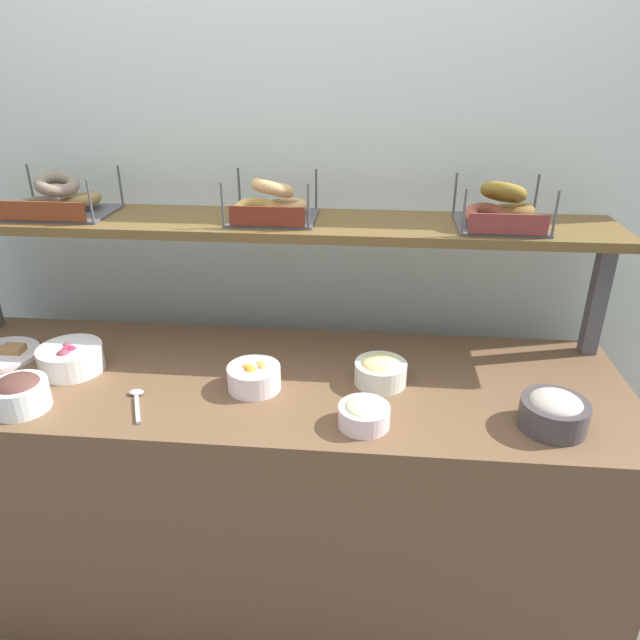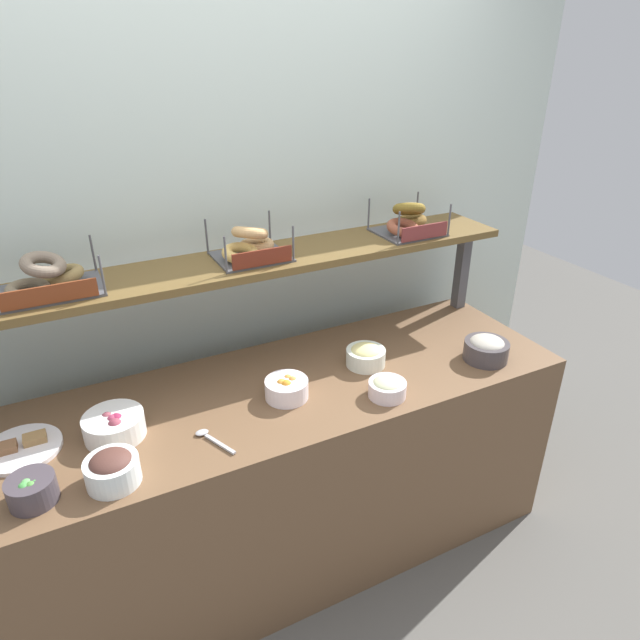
# 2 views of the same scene
# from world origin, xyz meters

# --- Properties ---
(ground_plane) EXTENTS (8.00, 8.00, 0.00)m
(ground_plane) POSITION_xyz_m (0.00, 0.00, 0.00)
(ground_plane) COLOR #595651
(back_wall) EXTENTS (3.44, 0.06, 2.40)m
(back_wall) POSITION_xyz_m (0.00, 0.55, 1.20)
(back_wall) COLOR silver
(back_wall) RESTS_ON ground_plane
(deli_counter) EXTENTS (2.24, 0.70, 0.85)m
(deli_counter) POSITION_xyz_m (0.00, 0.00, 0.42)
(deli_counter) COLOR brown
(deli_counter) RESTS_ON ground_plane
(shelf_riser_right) EXTENTS (0.05, 0.05, 0.40)m
(shelf_riser_right) POSITION_xyz_m (1.06, 0.27, 1.05)
(shelf_riser_right) COLOR #4C4C51
(shelf_riser_right) RESTS_ON deli_counter
(upper_shelf) EXTENTS (2.20, 0.32, 0.03)m
(upper_shelf) POSITION_xyz_m (0.00, 0.27, 1.26)
(upper_shelf) COLOR brown
(upper_shelf) RESTS_ON shelf_riser_left
(bowl_chocolate_spread) EXTENTS (0.16, 0.16, 0.10)m
(bowl_chocolate_spread) POSITION_xyz_m (-0.65, -0.24, 0.90)
(bowl_chocolate_spread) COLOR white
(bowl_chocolate_spread) RESTS_ON deli_counter
(bowl_tuna_salad) EXTENTS (0.18, 0.18, 0.10)m
(bowl_tuna_salad) POSITION_xyz_m (0.82, -0.19, 0.90)
(bowl_tuna_salad) COLOR #443E41
(bowl_tuna_salad) RESTS_ON deli_counter
(bowl_egg_salad) EXTENTS (0.16, 0.16, 0.09)m
(bowl_egg_salad) POSITION_xyz_m (0.36, -0.00, 0.89)
(bowl_egg_salad) COLOR white
(bowl_egg_salad) RESTS_ON deli_counter
(bowl_fruit_salad) EXTENTS (0.16, 0.16, 0.08)m
(bowl_fruit_salad) POSITION_xyz_m (-0.02, -0.07, 0.89)
(bowl_fruit_salad) COLOR white
(bowl_fruit_salad) RESTS_ON deli_counter
(bowl_beet_salad) EXTENTS (0.20, 0.20, 0.09)m
(bowl_beet_salad) POSITION_xyz_m (-0.61, -0.01, 0.89)
(bowl_beet_salad) COLOR white
(bowl_beet_salad) RESTS_ON deli_counter
(bowl_scallion_spread) EXTENTS (0.14, 0.14, 0.08)m
(bowl_scallion_spread) POSITION_xyz_m (0.32, -0.23, 0.89)
(bowl_scallion_spread) COLOR white
(bowl_scallion_spread) RESTS_ON deli_counter
(serving_plate_white) EXTENTS (0.25, 0.25, 0.04)m
(serving_plate_white) POSITION_xyz_m (-0.90, 0.05, 0.86)
(serving_plate_white) COLOR white
(serving_plate_white) RESTS_ON deli_counter
(serving_spoon_near_plate) EXTENTS (0.09, 0.17, 0.01)m
(serving_spoon_near_plate) POSITION_xyz_m (-0.34, -0.17, 0.86)
(serving_spoon_near_plate) COLOR #B7B7BC
(serving_spoon_near_plate) RESTS_ON deli_counter
(bagel_basket_poppy) EXTENTS (0.34, 0.25, 0.14)m
(bagel_basket_poppy) POSITION_xyz_m (-0.72, 0.27, 1.33)
(bagel_basket_poppy) COLOR #4C4C51
(bagel_basket_poppy) RESTS_ON upper_shelf
(bagel_basket_sesame) EXTENTS (0.28, 0.26, 0.14)m
(bagel_basket_sesame) POSITION_xyz_m (-0.01, 0.28, 1.33)
(bagel_basket_sesame) COLOR #4C4C51
(bagel_basket_sesame) RESTS_ON upper_shelf
(bagel_basket_cinnamon_raisin) EXTENTS (0.27, 0.26, 0.15)m
(bagel_basket_cinnamon_raisin) POSITION_xyz_m (0.71, 0.25, 1.33)
(bagel_basket_cinnamon_raisin) COLOR #4C4C51
(bagel_basket_cinnamon_raisin) RESTS_ON upper_shelf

